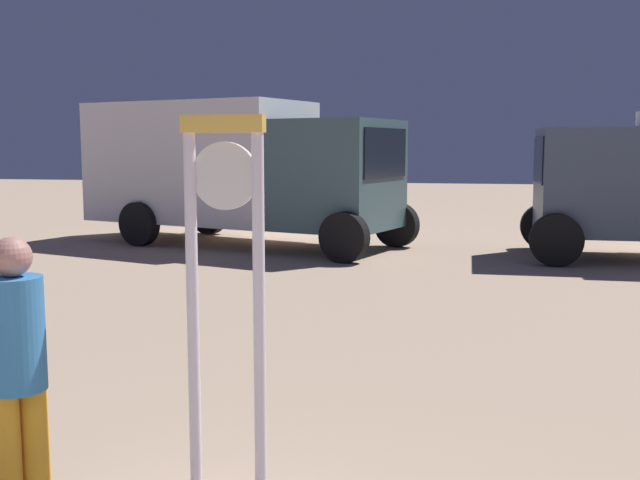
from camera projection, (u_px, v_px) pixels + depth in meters
standing_clock at (225, 265)px, 4.35m from camera, size 0.49×0.11×2.22m
person_near_clock at (17, 368)px, 3.96m from camera, size 0.30×0.30×1.58m
box_truck_far at (234, 167)px, 15.57m from camera, size 7.18×4.37×2.93m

